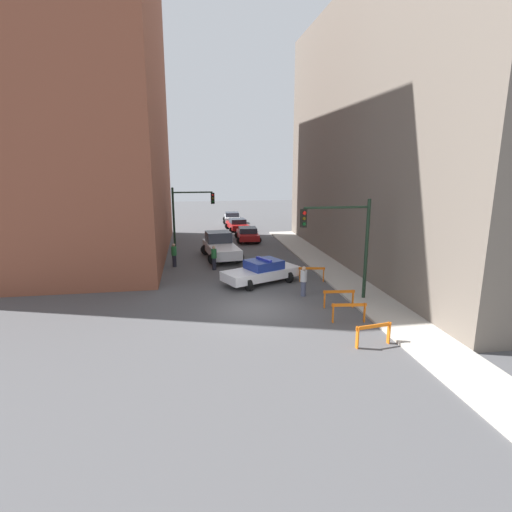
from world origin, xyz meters
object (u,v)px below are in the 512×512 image
at_px(barrier_corner, 312,272).
at_px(police_car, 262,271).
at_px(pedestrian_corner, 174,255).
at_px(pedestrian_sidewalk, 304,281).
at_px(traffic_light_near, 346,235).
at_px(barrier_front, 374,331).
at_px(parked_car_far, 232,217).
at_px(barrier_mid, 349,309).
at_px(white_truck, 221,246).
at_px(pedestrian_crossing, 214,257).
at_px(parked_car_mid, 237,224).
at_px(barrier_back, 339,296).
at_px(traffic_light_far, 187,210).
at_px(parked_car_near, 248,234).

bearing_deg(barrier_corner, police_car, 176.45).
height_order(pedestrian_corner, pedestrian_sidewalk, same).
relative_size(traffic_light_near, pedestrian_sidewalk, 3.13).
xyz_separation_m(pedestrian_corner, barrier_front, (8.20, -14.00, -0.24)).
bearing_deg(barrier_front, parked_car_far, 93.29).
xyz_separation_m(pedestrian_corner, barrier_mid, (8.18, -11.55, -0.24)).
relative_size(police_car, barrier_front, 3.18).
distance_m(white_truck, pedestrian_crossing, 3.54).
relative_size(parked_car_mid, pedestrian_crossing, 2.67).
relative_size(traffic_light_near, barrier_back, 3.25).
xyz_separation_m(traffic_light_far, barrier_front, (7.24, -19.30, -2.78)).
distance_m(parked_car_mid, barrier_mid, 26.43).
height_order(police_car, barrier_corner, police_car).
height_order(traffic_light_far, barrier_back, traffic_light_far).
bearing_deg(pedestrian_corner, pedestrian_sidewalk, 8.97).
xyz_separation_m(traffic_light_near, parked_car_mid, (-2.84, 23.51, -2.86)).
distance_m(police_car, white_truck, 7.31).
xyz_separation_m(police_car, parked_car_mid, (0.79, 19.64, -0.05)).
bearing_deg(traffic_light_far, police_car, -66.48).
relative_size(traffic_light_near, parked_car_far, 1.18).
relative_size(traffic_light_far, pedestrian_corner, 3.13).
distance_m(parked_car_far, barrier_corner, 25.86).
xyz_separation_m(police_car, white_truck, (-1.96, 7.04, 0.18)).
height_order(parked_car_near, barrier_corner, parked_car_near).
height_order(police_car, barrier_mid, police_car).
relative_size(barrier_front, barrier_corner, 1.00).
xyz_separation_m(parked_car_near, barrier_front, (1.79, -22.69, -0.06)).
bearing_deg(parked_car_far, barrier_back, -82.01).
bearing_deg(white_truck, traffic_light_near, -70.14).
bearing_deg(barrier_back, pedestrian_crossing, 124.32).
relative_size(pedestrian_crossing, barrier_corner, 1.05).
bearing_deg(parked_car_near, barrier_mid, -82.55).
bearing_deg(pedestrian_sidewalk, parked_car_near, 100.34).
relative_size(traffic_light_far, pedestrian_sidewalk, 3.13).
distance_m(traffic_light_near, barrier_front, 6.09).
distance_m(pedestrian_crossing, barrier_back, 10.15).
relative_size(white_truck, barrier_back, 3.51).
xyz_separation_m(parked_car_mid, barrier_corner, (2.28, -19.83, -0.06)).
relative_size(traffic_light_near, barrier_front, 3.27).
bearing_deg(pedestrian_crossing, police_car, 154.92).
relative_size(traffic_light_far, parked_car_near, 1.19).
bearing_deg(barrier_back, pedestrian_corner, 131.13).
relative_size(parked_car_mid, barrier_corner, 2.80).
distance_m(traffic_light_near, parked_car_far, 29.72).
distance_m(traffic_light_far, pedestrian_corner, 5.95).
xyz_separation_m(traffic_light_far, pedestrian_corner, (-0.96, -5.30, -2.54)).
bearing_deg(white_truck, traffic_light_far, 121.18).
bearing_deg(barrier_mid, pedestrian_corner, 125.29).
relative_size(pedestrian_sidewalk, barrier_corner, 1.05).
distance_m(parked_car_mid, barrier_back, 24.55).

